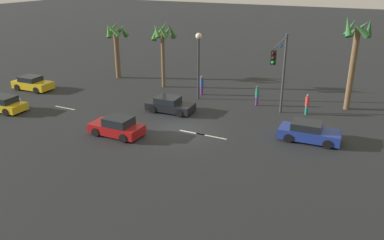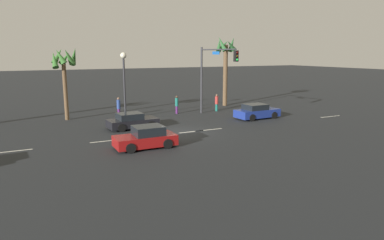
{
  "view_description": "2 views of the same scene",
  "coord_description": "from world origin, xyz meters",
  "px_view_note": "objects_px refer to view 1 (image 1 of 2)",
  "views": [
    {
      "loc": [
        12.87,
        -24.0,
        11.35
      ],
      "look_at": [
        1.14,
        -0.47,
        1.21
      ],
      "focal_mm": 36.76,
      "sensor_mm": 36.0,
      "label": 1
    },
    {
      "loc": [
        -10.88,
        -24.0,
        6.07
      ],
      "look_at": [
        0.56,
        -0.85,
        1.11
      ],
      "focal_mm": 32.94,
      "sensor_mm": 36.0,
      "label": 2
    }
  ],
  "objects_px": {
    "car_2": "(32,83)",
    "pedestrian_0": "(257,95)",
    "palm_tree_1": "(355,45)",
    "car_3": "(309,132)",
    "streetlamp": "(199,53)",
    "car_1": "(170,105)",
    "palm_tree_0": "(163,37)",
    "car_4": "(117,127)",
    "car_0": "(2,104)",
    "pedestrian_1": "(307,104)",
    "pedestrian_2": "(202,85)",
    "palm_tree_2": "(116,39)",
    "traffic_signal": "(281,65)"
  },
  "relations": [
    {
      "from": "car_1",
      "to": "car_3",
      "type": "height_order",
      "value": "car_3"
    },
    {
      "from": "car_2",
      "to": "pedestrian_2",
      "type": "xyz_separation_m",
      "value": [
        15.9,
        6.02,
        0.37
      ]
    },
    {
      "from": "car_4",
      "to": "palm_tree_1",
      "type": "xyz_separation_m",
      "value": [
        14.26,
        13.57,
        4.86
      ]
    },
    {
      "from": "pedestrian_0",
      "to": "palm_tree_0",
      "type": "distance_m",
      "value": 11.2
    },
    {
      "from": "car_2",
      "to": "traffic_signal",
      "type": "relative_size",
      "value": 0.62
    },
    {
      "from": "streetlamp",
      "to": "palm_tree_1",
      "type": "height_order",
      "value": "palm_tree_1"
    },
    {
      "from": "palm_tree_1",
      "to": "pedestrian_0",
      "type": "bearing_deg",
      "value": -160.05
    },
    {
      "from": "car_1",
      "to": "car_2",
      "type": "bearing_deg",
      "value": -178.3
    },
    {
      "from": "traffic_signal",
      "to": "pedestrian_1",
      "type": "xyz_separation_m",
      "value": [
        1.88,
        2.34,
        -3.57
      ]
    },
    {
      "from": "pedestrian_2",
      "to": "palm_tree_1",
      "type": "height_order",
      "value": "palm_tree_1"
    },
    {
      "from": "palm_tree_0",
      "to": "car_2",
      "type": "bearing_deg",
      "value": -149.25
    },
    {
      "from": "pedestrian_2",
      "to": "palm_tree_1",
      "type": "xyz_separation_m",
      "value": [
        12.96,
        1.89,
        4.5
      ]
    },
    {
      "from": "pedestrian_0",
      "to": "pedestrian_1",
      "type": "bearing_deg",
      "value": -5.06
    },
    {
      "from": "car_0",
      "to": "pedestrian_0",
      "type": "relative_size",
      "value": 2.4
    },
    {
      "from": "streetlamp",
      "to": "palm_tree_2",
      "type": "bearing_deg",
      "value": 165.43
    },
    {
      "from": "pedestrian_1",
      "to": "streetlamp",
      "type": "bearing_deg",
      "value": -178.93
    },
    {
      "from": "traffic_signal",
      "to": "pedestrian_1",
      "type": "relative_size",
      "value": 3.73
    },
    {
      "from": "car_2",
      "to": "palm_tree_0",
      "type": "xyz_separation_m",
      "value": [
        11.31,
        6.73,
        4.43
      ]
    },
    {
      "from": "palm_tree_0",
      "to": "palm_tree_1",
      "type": "bearing_deg",
      "value": 3.83
    },
    {
      "from": "car_4",
      "to": "palm_tree_2",
      "type": "distance_m",
      "value": 16.83
    },
    {
      "from": "car_1",
      "to": "car_2",
      "type": "distance_m",
      "value": 15.54
    },
    {
      "from": "car_1",
      "to": "car_3",
      "type": "distance_m",
      "value": 11.76
    },
    {
      "from": "streetlamp",
      "to": "pedestrian_2",
      "type": "bearing_deg",
      "value": 101.73
    },
    {
      "from": "traffic_signal",
      "to": "palm_tree_0",
      "type": "xyz_separation_m",
      "value": [
        -12.86,
        4.18,
        0.56
      ]
    },
    {
      "from": "car_1",
      "to": "pedestrian_0",
      "type": "relative_size",
      "value": 2.24
    },
    {
      "from": "pedestrian_1",
      "to": "pedestrian_2",
      "type": "height_order",
      "value": "pedestrian_2"
    },
    {
      "from": "car_1",
      "to": "car_4",
      "type": "xyz_separation_m",
      "value": [
        -0.92,
        -6.13,
        0.05
      ]
    },
    {
      "from": "car_2",
      "to": "streetlamp",
      "type": "xyz_separation_m",
      "value": [
        16.18,
        4.7,
        3.64
      ]
    },
    {
      "from": "pedestrian_0",
      "to": "pedestrian_2",
      "type": "relative_size",
      "value": 0.96
    },
    {
      "from": "car_3",
      "to": "palm_tree_1",
      "type": "bearing_deg",
      "value": 79.15
    },
    {
      "from": "car_0",
      "to": "pedestrian_2",
      "type": "distance_m",
      "value": 17.71
    },
    {
      "from": "car_1",
      "to": "pedestrian_0",
      "type": "distance_m",
      "value": 7.78
    },
    {
      "from": "car_4",
      "to": "car_0",
      "type": "bearing_deg",
      "value": -179.8
    },
    {
      "from": "car_1",
      "to": "palm_tree_0",
      "type": "height_order",
      "value": "palm_tree_0"
    },
    {
      "from": "car_4",
      "to": "pedestrian_0",
      "type": "xyz_separation_m",
      "value": [
        7.02,
        10.95,
        0.33
      ]
    },
    {
      "from": "car_0",
      "to": "pedestrian_2",
      "type": "xyz_separation_m",
      "value": [
        13.27,
        11.73,
        0.4
      ]
    },
    {
      "from": "traffic_signal",
      "to": "palm_tree_1",
      "type": "bearing_deg",
      "value": 48.73
    },
    {
      "from": "car_2",
      "to": "pedestrian_0",
      "type": "relative_size",
      "value": 2.24
    },
    {
      "from": "pedestrian_1",
      "to": "pedestrian_2",
      "type": "bearing_deg",
      "value": 173.65
    },
    {
      "from": "car_3",
      "to": "palm_tree_2",
      "type": "height_order",
      "value": "palm_tree_2"
    },
    {
      "from": "car_0",
      "to": "palm_tree_0",
      "type": "xyz_separation_m",
      "value": [
        8.67,
        12.44,
        4.45
      ]
    },
    {
      "from": "car_2",
      "to": "car_0",
      "type": "bearing_deg",
      "value": -65.23
    },
    {
      "from": "pedestrian_1",
      "to": "palm_tree_0",
      "type": "xyz_separation_m",
      "value": [
        -14.74,
        1.84,
        4.12
      ]
    },
    {
      "from": "palm_tree_0",
      "to": "palm_tree_1",
      "type": "relative_size",
      "value": 0.84
    },
    {
      "from": "car_1",
      "to": "pedestrian_2",
      "type": "bearing_deg",
      "value": 86.2
    },
    {
      "from": "streetlamp",
      "to": "car_3",
      "type": "bearing_deg",
      "value": -24.96
    },
    {
      "from": "palm_tree_0",
      "to": "palm_tree_1",
      "type": "height_order",
      "value": "palm_tree_1"
    },
    {
      "from": "palm_tree_2",
      "to": "pedestrian_2",
      "type": "bearing_deg",
      "value": -8.33
    },
    {
      "from": "palm_tree_0",
      "to": "palm_tree_1",
      "type": "xyz_separation_m",
      "value": [
        17.56,
        1.18,
        0.44
      ]
    },
    {
      "from": "pedestrian_1",
      "to": "pedestrian_2",
      "type": "xyz_separation_m",
      "value": [
        -10.15,
        1.13,
        0.07
      ]
    }
  ]
}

